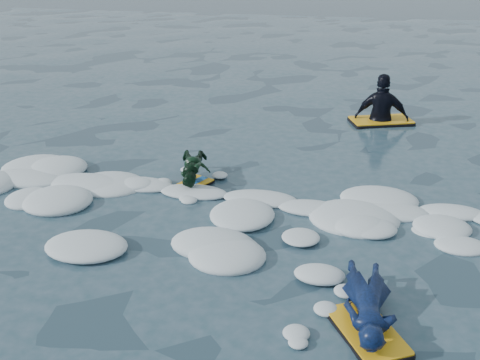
# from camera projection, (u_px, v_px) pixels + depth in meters

# --- Properties ---
(ground) EXTENTS (120.00, 120.00, 0.00)m
(ground) POSITION_uv_depth(u_px,v_px,m) (204.00, 250.00, 7.66)
(ground) COLOR #192B3D
(ground) RESTS_ON ground
(foam_band) EXTENTS (12.00, 3.10, 0.30)m
(foam_band) POSITION_uv_depth(u_px,v_px,m) (222.00, 214.00, 8.59)
(foam_band) COLOR silver
(foam_band) RESTS_ON ground
(prone_woman_unit) EXTENTS (0.94, 1.55, 0.38)m
(prone_woman_unit) POSITION_uv_depth(u_px,v_px,m) (368.00, 307.00, 6.19)
(prone_woman_unit) COLOR black
(prone_woman_unit) RESTS_ON ground
(prone_child_unit) EXTENTS (0.68, 1.18, 0.42)m
(prone_child_unit) POSITION_uv_depth(u_px,v_px,m) (194.00, 170.00, 9.55)
(prone_child_unit) COLOR black
(prone_child_unit) RESTS_ON ground
(waiting_rider_unit) EXTENTS (1.42, 1.08, 1.89)m
(waiting_rider_unit) POSITION_uv_depth(u_px,v_px,m) (381.00, 119.00, 12.42)
(waiting_rider_unit) COLOR black
(waiting_rider_unit) RESTS_ON ground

